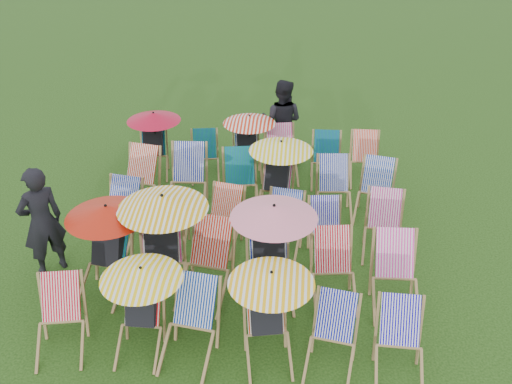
# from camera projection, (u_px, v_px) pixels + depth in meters

# --- Properties ---
(ground) EXTENTS (100.00, 100.00, 0.00)m
(ground) POSITION_uv_depth(u_px,v_px,m) (251.00, 249.00, 8.97)
(ground) COLOR black
(ground) RESTS_ON ground
(deckchair_0) EXTENTS (0.74, 0.92, 0.89)m
(deckchair_0) POSITION_uv_depth(u_px,v_px,m) (59.00, 321.00, 6.94)
(deckchair_0) COLOR olive
(deckchair_0) RESTS_ON ground
(deckchair_1) EXTENTS (0.99, 1.03, 1.18)m
(deckchair_1) POSITION_uv_depth(u_px,v_px,m) (140.00, 309.00, 6.87)
(deckchair_1) COLOR olive
(deckchair_1) RESTS_ON ground
(deckchair_2) EXTENTS (0.75, 0.95, 0.95)m
(deckchair_2) POSITION_uv_depth(u_px,v_px,m) (189.00, 326.00, 6.83)
(deckchair_2) COLOR olive
(deckchair_2) RESTS_ON ground
(deckchair_3) EXTENTS (1.02, 1.12, 1.21)m
(deckchair_3) POSITION_uv_depth(u_px,v_px,m) (268.00, 316.00, 6.74)
(deckchair_3) COLOR olive
(deckchair_3) RESTS_ON ground
(deckchair_4) EXTENTS (0.71, 0.89, 0.87)m
(deckchair_4) POSITION_uv_depth(u_px,v_px,m) (332.00, 340.00, 6.69)
(deckchair_4) COLOR olive
(deckchair_4) RESTS_ON ground
(deckchair_5) EXTENTS (0.60, 0.83, 0.89)m
(deckchair_5) POSITION_uv_depth(u_px,v_px,m) (400.00, 346.00, 6.59)
(deckchair_5) COLOR olive
(deckchair_5) RESTS_ON ground
(deckchair_6) EXTENTS (1.12, 1.19, 1.33)m
(deckchair_6) POSITION_uv_depth(u_px,v_px,m) (105.00, 248.00, 7.81)
(deckchair_6) COLOR olive
(deckchair_6) RESTS_ON ground
(deckchair_7) EXTENTS (1.23, 1.34, 1.46)m
(deckchair_7) POSITION_uv_depth(u_px,v_px,m) (162.00, 243.00, 7.78)
(deckchair_7) COLOR olive
(deckchair_7) RESTS_ON ground
(deckchair_8) EXTENTS (0.83, 1.04, 1.03)m
(deckchair_8) POSITION_uv_depth(u_px,v_px,m) (205.00, 264.00, 7.80)
(deckchair_8) COLOR olive
(deckchair_8) RESTS_ON ground
(deckchair_9) EXTENTS (1.17, 1.27, 1.39)m
(deckchair_9) POSITION_uv_depth(u_px,v_px,m) (271.00, 251.00, 7.68)
(deckchair_9) COLOR olive
(deckchair_9) RESTS_ON ground
(deckchair_10) EXTENTS (0.73, 0.94, 0.94)m
(deckchair_10) POSITION_uv_depth(u_px,v_px,m) (334.00, 271.00, 7.73)
(deckchair_10) COLOR olive
(deckchair_10) RESTS_ON ground
(deckchair_11) EXTENTS (0.68, 0.93, 0.98)m
(deckchair_11) POSITION_uv_depth(u_px,v_px,m) (396.00, 276.00, 7.61)
(deckchair_11) COLOR olive
(deckchair_11) RESTS_ON ground
(deckchair_12) EXTENTS (0.75, 0.95, 0.94)m
(deckchair_12) POSITION_uv_depth(u_px,v_px,m) (118.00, 214.00, 8.98)
(deckchair_12) COLOR olive
(deckchair_12) RESTS_ON ground
(deckchair_13) EXTENTS (0.55, 0.76, 0.82)m
(deckchair_13) POSITION_uv_depth(u_px,v_px,m) (171.00, 223.00, 8.86)
(deckchair_13) COLOR olive
(deckchair_13) RESTS_ON ground
(deckchair_14) EXTENTS (0.74, 0.91, 0.88)m
(deckchair_14) POSITION_uv_depth(u_px,v_px,m) (222.00, 220.00, 8.88)
(deckchair_14) COLOR olive
(deckchair_14) RESTS_ON ground
(deckchair_15) EXTENTS (0.72, 0.92, 0.91)m
(deckchair_15) POSITION_uv_depth(u_px,v_px,m) (282.00, 227.00, 8.68)
(deckchair_15) COLOR olive
(deckchair_15) RESTS_ON ground
(deckchair_16) EXTENTS (0.65, 0.84, 0.84)m
(deckchair_16) POSITION_uv_depth(u_px,v_px,m) (326.00, 232.00, 8.64)
(deckchair_16) COLOR olive
(deckchair_16) RESTS_ON ground
(deckchair_17) EXTENTS (0.69, 0.90, 0.92)m
(deckchair_17) POSITION_uv_depth(u_px,v_px,m) (384.00, 227.00, 8.68)
(deckchair_17) COLOR olive
(deckchair_17) RESTS_ON ground
(deckchair_18) EXTENTS (0.80, 1.00, 0.98)m
(deckchair_18) POSITION_uv_depth(u_px,v_px,m) (137.00, 180.00, 9.87)
(deckchair_18) COLOR olive
(deckchair_18) RESTS_ON ground
(deckchair_19) EXTENTS (0.73, 0.98, 1.02)m
(deckchair_19) POSITION_uv_depth(u_px,v_px,m) (187.00, 179.00, 9.86)
(deckchair_19) COLOR olive
(deckchair_19) RESTS_ON ground
(deckchair_20) EXTENTS (0.78, 0.98, 0.97)m
(deckchair_20) POSITION_uv_depth(u_px,v_px,m) (240.00, 183.00, 9.81)
(deckchair_20) COLOR olive
(deckchair_20) RESTS_ON ground
(deckchair_21) EXTENTS (1.07, 1.14, 1.27)m
(deckchair_21) POSITION_uv_depth(u_px,v_px,m) (277.00, 176.00, 9.63)
(deckchair_21) COLOR olive
(deckchair_21) RESTS_ON ground
(deckchair_22) EXTENTS (0.69, 0.91, 0.93)m
(deckchair_22) POSITION_uv_depth(u_px,v_px,m) (335.00, 189.00, 9.66)
(deckchair_22) COLOR olive
(deckchair_22) RESTS_ON ground
(deckchair_23) EXTENTS (0.78, 0.96, 0.93)m
(deckchair_23) POSITION_uv_depth(u_px,v_px,m) (375.00, 191.00, 9.59)
(deckchair_23) COLOR olive
(deckchair_23) RESTS_ON ground
(deckchair_24) EXTENTS (1.01, 1.10, 1.20)m
(deckchair_24) POSITION_uv_depth(u_px,v_px,m) (153.00, 142.00, 10.85)
(deckchair_24) COLOR olive
(deckchair_24) RESTS_ON ground
(deckchair_25) EXTENTS (0.67, 0.85, 0.84)m
(deckchair_25) POSITION_uv_depth(u_px,v_px,m) (205.00, 156.00, 10.82)
(deckchair_25) COLOR olive
(deckchair_25) RESTS_ON ground
(deckchair_26) EXTENTS (0.99, 1.08, 1.18)m
(deckchair_26) POSITION_uv_depth(u_px,v_px,m) (248.00, 145.00, 10.79)
(deckchair_26) COLOR olive
(deckchair_26) RESTS_ON ground
(deckchair_27) EXTENTS (0.78, 0.97, 0.95)m
(deckchair_27) POSITION_uv_depth(u_px,v_px,m) (281.00, 155.00, 10.75)
(deckchair_27) COLOR olive
(deckchair_27) RESTS_ON ground
(deckchair_28) EXTENTS (0.61, 0.84, 0.89)m
(deckchair_28) POSITION_uv_depth(u_px,v_px,m) (326.00, 160.00, 10.62)
(deckchair_28) COLOR olive
(deckchair_28) RESTS_ON ground
(deckchair_29) EXTENTS (0.59, 0.82, 0.88)m
(deckchair_29) POSITION_uv_depth(u_px,v_px,m) (365.00, 159.00, 10.67)
(deckchair_29) COLOR olive
(deckchair_29) RESTS_ON ground
(person_left) EXTENTS (0.73, 0.73, 1.72)m
(person_left) POSITION_uv_depth(u_px,v_px,m) (42.00, 222.00, 8.09)
(person_left) COLOR black
(person_left) RESTS_ON ground
(person_rear) EXTENTS (0.95, 0.81, 1.70)m
(person_rear) POSITION_uv_depth(u_px,v_px,m) (282.00, 122.00, 11.16)
(person_rear) COLOR black
(person_rear) RESTS_ON ground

